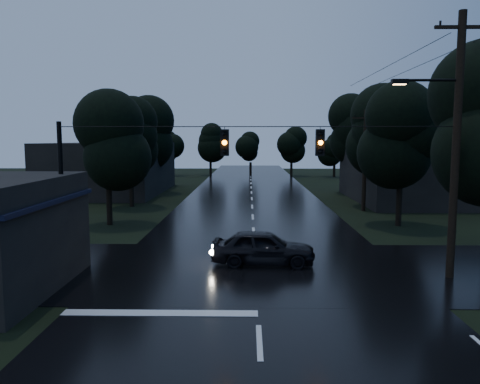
{
  "coord_description": "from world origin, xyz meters",
  "views": [
    {
      "loc": [
        -0.3,
        -6.76,
        5.31
      ],
      "look_at": [
        -0.68,
        14.45,
        2.93
      ],
      "focal_mm": 35.0,
      "sensor_mm": 36.0,
      "label": 1
    }
  ],
  "objects": [
    {
      "name": "main_road",
      "position": [
        0.0,
        30.0,
        0.0
      ],
      "size": [
        12.0,
        120.0,
        0.02
      ],
      "primitive_type": "cube",
      "color": "black",
      "rests_on": "ground"
    },
    {
      "name": "cross_street",
      "position": [
        0.0,
        12.0,
        0.0
      ],
      "size": [
        60.0,
        9.0,
        0.02
      ],
      "primitive_type": "cube",
      "color": "black",
      "rests_on": "ground"
    },
    {
      "name": "building_far_right",
      "position": [
        14.0,
        34.0,
        2.2
      ],
      "size": [
        10.0,
        14.0,
        4.4
      ],
      "primitive_type": "cube",
      "color": "black",
      "rests_on": "ground"
    },
    {
      "name": "building_far_left",
      "position": [
        -14.0,
        40.0,
        2.5
      ],
      "size": [
        10.0,
        16.0,
        5.0
      ],
      "primitive_type": "cube",
      "color": "black",
      "rests_on": "ground"
    },
    {
      "name": "utility_pole_main",
      "position": [
        7.41,
        11.0,
        5.26
      ],
      "size": [
        3.5,
        0.3,
        10.0
      ],
      "color": "black",
      "rests_on": "ground"
    },
    {
      "name": "utility_pole_far",
      "position": [
        8.3,
        28.0,
        3.88
      ],
      "size": [
        2.0,
        0.3,
        7.5
      ],
      "color": "black",
      "rests_on": "ground"
    },
    {
      "name": "anchor_pole_left",
      "position": [
        -7.5,
        11.0,
        3.0
      ],
      "size": [
        0.18,
        0.18,
        6.0
      ],
      "primitive_type": "cylinder",
      "color": "black",
      "rests_on": "ground"
    },
    {
      "name": "span_signals",
      "position": [
        0.56,
        10.99,
        5.24
      ],
      "size": [
        15.0,
        0.37,
        1.12
      ],
      "color": "black",
      "rests_on": "ground"
    },
    {
      "name": "tree_left_a",
      "position": [
        -9.0,
        22.0,
        5.24
      ],
      "size": [
        3.92,
        3.92,
        8.26
      ],
      "color": "black",
      "rests_on": "ground"
    },
    {
      "name": "tree_left_b",
      "position": [
        -9.6,
        30.0,
        5.62
      ],
      "size": [
        4.2,
        4.2,
        8.85
      ],
      "color": "black",
      "rests_on": "ground"
    },
    {
      "name": "tree_left_c",
      "position": [
        -10.2,
        40.0,
        5.99
      ],
      "size": [
        4.48,
        4.48,
        9.44
      ],
      "color": "black",
      "rests_on": "ground"
    },
    {
      "name": "tree_right_a",
      "position": [
        9.0,
        22.0,
        5.62
      ],
      "size": [
        4.2,
        4.2,
        8.85
      ],
      "color": "black",
      "rests_on": "ground"
    },
    {
      "name": "tree_right_b",
      "position": [
        9.6,
        30.0,
        5.99
      ],
      "size": [
        4.48,
        4.48,
        9.44
      ],
      "color": "black",
      "rests_on": "ground"
    },
    {
      "name": "tree_right_c",
      "position": [
        10.2,
        40.0,
        6.37
      ],
      "size": [
        4.76,
        4.76,
        10.03
      ],
      "color": "black",
      "rests_on": "ground"
    },
    {
      "name": "car",
      "position": [
        0.34,
        12.78,
        0.75
      ],
      "size": [
        4.45,
        1.96,
        1.49
      ],
      "primitive_type": "imported",
      "rotation": [
        0.0,
        0.0,
        1.52
      ],
      "color": "black",
      "rests_on": "ground"
    }
  ]
}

